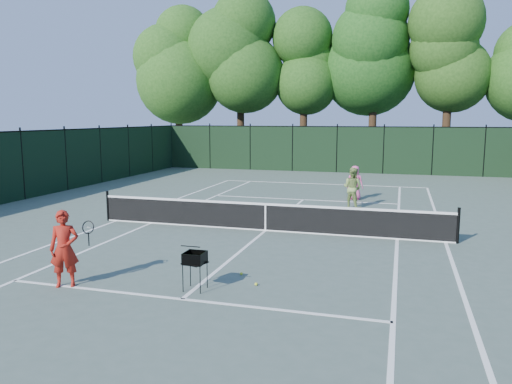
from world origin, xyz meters
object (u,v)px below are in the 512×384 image
(player_pink, at_px, (355,183))
(loose_ball_midcourt, at_px, (256,284))
(coach, at_px, (64,249))
(loose_ball_near_cart, at_px, (241,274))
(player_green, at_px, (352,188))
(ball_hopper, at_px, (195,258))

(player_pink, height_order, loose_ball_midcourt, player_pink)
(coach, relative_size, loose_ball_near_cart, 24.68)
(coach, bearing_deg, player_green, 41.47)
(loose_ball_near_cart, bearing_deg, coach, -152.21)
(ball_hopper, bearing_deg, player_green, 94.05)
(coach, height_order, loose_ball_midcourt, coach)
(player_green, relative_size, loose_ball_near_cart, 24.22)
(coach, distance_m, ball_hopper, 2.85)
(loose_ball_near_cart, distance_m, loose_ball_midcourt, 0.82)
(coach, relative_size, ball_hopper, 2.04)
(coach, distance_m, player_pink, 14.34)
(coach, distance_m, player_green, 12.42)
(player_green, height_order, ball_hopper, player_green)
(ball_hopper, bearing_deg, player_pink, 96.36)
(ball_hopper, relative_size, loose_ball_midcourt, 12.13)
(coach, xyz_separation_m, player_green, (5.04, 11.35, -0.02))
(player_pink, bearing_deg, loose_ball_near_cart, 88.18)
(player_pink, xyz_separation_m, player_green, (0.10, -2.11, 0.06))
(loose_ball_near_cart, height_order, loose_ball_midcourt, same)
(player_pink, relative_size, ball_hopper, 1.84)
(loose_ball_midcourt, bearing_deg, player_pink, 85.40)
(player_pink, relative_size, loose_ball_midcourt, 22.35)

